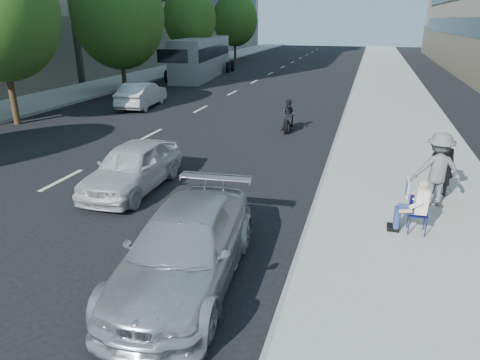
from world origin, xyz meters
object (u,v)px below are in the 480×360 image
(jogger, at_px, (437,169))
(white_sedan_mid, at_px, (142,95))
(pedestrian_woman, at_px, (442,166))
(white_sedan_near, at_px, (133,167))
(parked_sedan, at_px, (186,248))
(motorcycle, at_px, (289,117))
(seated_protester, at_px, (414,202))
(bus, at_px, (202,58))

(jogger, xyz_separation_m, white_sedan_mid, (-14.44, 10.67, -0.41))
(pedestrian_woman, height_order, white_sedan_near, pedestrian_woman)
(parked_sedan, xyz_separation_m, motorcycle, (-0.31, 12.49, -0.08))
(seated_protester, relative_size, bus, 0.11)
(bus, bearing_deg, parked_sedan, -76.44)
(motorcycle, bearing_deg, seated_protester, -71.22)
(jogger, xyz_separation_m, white_sedan_near, (-8.37, -0.97, -0.42))
(pedestrian_woman, xyz_separation_m, bus, (-16.48, 24.16, 0.63))
(white_sedan_near, xyz_separation_m, bus, (-7.87, 25.88, 0.93))
(parked_sedan, distance_m, bus, 31.96)
(pedestrian_woman, distance_m, motorcycle, 8.72)
(seated_protester, bearing_deg, parked_sedan, -143.87)
(jogger, height_order, bus, bus)
(white_sedan_mid, bearing_deg, white_sedan_near, 110.91)
(parked_sedan, distance_m, white_sedan_near, 5.26)
(pedestrian_woman, height_order, bus, bus)
(seated_protester, distance_m, motorcycle, 10.43)
(jogger, bearing_deg, bus, -69.54)
(seated_protester, height_order, white_sedan_mid, seated_protester)
(pedestrian_woman, distance_m, white_sedan_near, 8.78)
(jogger, relative_size, bus, 0.16)
(parked_sedan, bearing_deg, pedestrian_woman, 42.93)
(pedestrian_woman, bearing_deg, motorcycle, -47.82)
(jogger, xyz_separation_m, bus, (-16.24, 24.92, 0.51))
(pedestrian_woman, relative_size, bus, 0.14)
(seated_protester, xyz_separation_m, pedestrian_woman, (0.90, 2.59, 0.13))
(parked_sedan, distance_m, white_sedan_mid, 18.28)
(white_sedan_near, bearing_deg, pedestrian_woman, 10.48)
(seated_protester, bearing_deg, white_sedan_mid, 137.77)
(white_sedan_near, bearing_deg, parked_sedan, -50.31)
(jogger, bearing_deg, white_sedan_mid, -49.10)
(white_sedan_mid, relative_size, motorcycle, 2.12)
(pedestrian_woman, xyz_separation_m, white_sedan_mid, (-14.68, 9.91, -0.29))
(motorcycle, bearing_deg, jogger, -62.42)
(jogger, distance_m, motorcycle, 9.19)
(parked_sedan, xyz_separation_m, bus, (-11.29, 29.88, 0.92))
(jogger, height_order, motorcycle, jogger)
(parked_sedan, bearing_deg, white_sedan_near, 125.65)
(white_sedan_mid, xyz_separation_m, motorcycle, (9.18, -3.14, -0.08))
(white_sedan_near, bearing_deg, motorcycle, 69.03)
(bus, bearing_deg, jogger, -64.04)
(pedestrian_woman, relative_size, motorcycle, 0.84)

